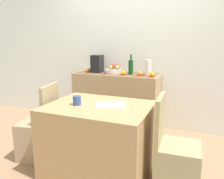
# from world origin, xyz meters

# --- Properties ---
(ground_plane) EXTENTS (6.40, 6.40, 0.02)m
(ground_plane) POSITION_xyz_m (0.00, 0.00, -0.01)
(ground_plane) COLOR #9A7454
(ground_plane) RESTS_ON ground
(room_wall_rear) EXTENTS (6.40, 0.06, 2.70)m
(room_wall_rear) POSITION_xyz_m (0.00, 1.18, 1.35)
(room_wall_rear) COLOR white
(room_wall_rear) RESTS_ON ground
(sideboard_console) EXTENTS (1.35, 0.42, 0.87)m
(sideboard_console) POSITION_xyz_m (-0.23, 0.92, 0.44)
(sideboard_console) COLOR tan
(sideboard_console) RESTS_ON ground
(table_runner) EXTENTS (1.27, 0.32, 0.01)m
(table_runner) POSITION_xyz_m (-0.23, 0.92, 0.87)
(table_runner) COLOR brown
(table_runner) RESTS_ON sideboard_console
(fruit_bowl) EXTENTS (0.25, 0.25, 0.06)m
(fruit_bowl) POSITION_xyz_m (-0.28, 0.92, 0.91)
(fruit_bowl) COLOR silver
(fruit_bowl) RESTS_ON table_runner
(apple_right) EXTENTS (0.07, 0.07, 0.07)m
(apple_right) POSITION_xyz_m (-0.30, 0.88, 0.97)
(apple_right) COLOR #8DA03A
(apple_right) RESTS_ON fruit_bowl
(apple_center) EXTENTS (0.08, 0.08, 0.08)m
(apple_center) POSITION_xyz_m (-0.30, 0.96, 0.98)
(apple_center) COLOR red
(apple_center) RESTS_ON fruit_bowl
(apple_left) EXTENTS (0.07, 0.07, 0.07)m
(apple_left) POSITION_xyz_m (-0.20, 0.90, 0.97)
(apple_left) COLOR #99AC43
(apple_left) RESTS_ON fruit_bowl
(apple_upper) EXTENTS (0.08, 0.08, 0.08)m
(apple_upper) POSITION_xyz_m (-0.23, 0.99, 0.98)
(apple_upper) COLOR red
(apple_upper) RESTS_ON fruit_bowl
(wine_bottle) EXTENTS (0.07, 0.07, 0.31)m
(wine_bottle) POSITION_xyz_m (0.01, 0.92, 0.99)
(wine_bottle) COLOR #104114
(wine_bottle) RESTS_ON sideboard_console
(coffee_maker) EXTENTS (0.16, 0.18, 0.28)m
(coffee_maker) POSITION_xyz_m (-0.55, 0.92, 1.01)
(coffee_maker) COLOR black
(coffee_maker) RESTS_ON sideboard_console
(ceramic_vase) EXTENTS (0.09, 0.09, 0.24)m
(ceramic_vase) POSITION_xyz_m (0.28, 0.92, 0.99)
(ceramic_vase) COLOR silver
(ceramic_vase) RESTS_ON sideboard_console
(orange_loose_end) EXTENTS (0.07, 0.07, 0.07)m
(orange_loose_end) POSITION_xyz_m (0.17, 0.86, 0.91)
(orange_loose_end) COLOR orange
(orange_loose_end) RESTS_ON sideboard_console
(orange_loose_mid) EXTENTS (0.08, 0.08, 0.08)m
(orange_loose_mid) POSITION_xyz_m (0.36, 0.82, 0.91)
(orange_loose_mid) COLOR orange
(orange_loose_mid) RESTS_ON sideboard_console
(orange_loose_near_bowl) EXTENTS (0.07, 0.07, 0.07)m
(orange_loose_near_bowl) POSITION_xyz_m (-0.70, 0.89, 0.91)
(orange_loose_near_bowl) COLOR orange
(orange_loose_near_bowl) RESTS_ON sideboard_console
(orange_loose_far) EXTENTS (0.07, 0.07, 0.07)m
(orange_loose_far) POSITION_xyz_m (-0.07, 0.82, 0.91)
(orange_loose_far) COLOR orange
(orange_loose_far) RESTS_ON sideboard_console
(dining_table) EXTENTS (1.06, 0.82, 0.74)m
(dining_table) POSITION_xyz_m (0.08, -0.35, 0.37)
(dining_table) COLOR tan
(dining_table) RESTS_ON ground
(open_book) EXTENTS (0.33, 0.28, 0.02)m
(open_book) POSITION_xyz_m (0.20, -0.33, 0.75)
(open_book) COLOR white
(open_book) RESTS_ON dining_table
(coffee_cup) EXTENTS (0.08, 0.08, 0.10)m
(coffee_cup) POSITION_xyz_m (-0.13, -0.42, 0.79)
(coffee_cup) COLOR #314A8B
(coffee_cup) RESTS_ON dining_table
(chair_near_window) EXTENTS (0.47, 0.47, 0.90)m
(chair_near_window) POSITION_xyz_m (-0.71, -0.35, 0.27)
(chair_near_window) COLOR tan
(chair_near_window) RESTS_ON ground
(chair_by_corner) EXTENTS (0.42, 0.42, 0.90)m
(chair_by_corner) POSITION_xyz_m (0.87, -0.35, 0.27)
(chair_by_corner) COLOR tan
(chair_by_corner) RESTS_ON ground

